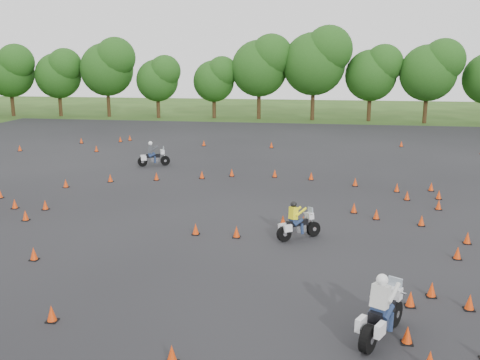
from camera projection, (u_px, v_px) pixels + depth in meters
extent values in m
plane|color=#2D5119|center=(226.00, 229.00, 22.58)|extent=(140.00, 140.00, 0.00)
plane|color=black|center=(246.00, 193.00, 28.36)|extent=(62.00, 62.00, 0.00)
cone|color=red|center=(204.00, 143.00, 43.39)|extent=(0.26, 0.26, 0.45)
cone|color=red|center=(439.00, 195.00, 27.19)|extent=(0.26, 0.26, 0.45)
cone|color=red|center=(0.00, 194.00, 27.40)|extent=(0.26, 0.26, 0.45)
cone|color=red|center=(355.00, 182.00, 29.94)|extent=(0.26, 0.26, 0.45)
cone|color=red|center=(439.00, 205.00, 25.32)|extent=(0.26, 0.26, 0.45)
cone|color=red|center=(311.00, 176.00, 31.44)|extent=(0.26, 0.26, 0.45)
cone|color=red|center=(407.00, 196.00, 27.02)|extent=(0.26, 0.26, 0.45)
cone|color=red|center=(15.00, 204.00, 25.52)|extent=(0.26, 0.26, 0.45)
cone|color=red|center=(376.00, 214.00, 23.83)|extent=(0.26, 0.26, 0.45)
cone|color=red|center=(283.00, 221.00, 22.91)|extent=(0.26, 0.26, 0.45)
cone|color=red|center=(66.00, 183.00, 29.63)|extent=(0.26, 0.26, 0.45)
cone|color=red|center=(110.00, 178.00, 30.92)|extent=(0.26, 0.26, 0.45)
cone|color=red|center=(172.00, 355.00, 12.62)|extent=(0.26, 0.26, 0.45)
cone|color=red|center=(196.00, 229.00, 21.79)|extent=(0.26, 0.26, 0.45)
cone|color=red|center=(431.00, 187.00, 28.86)|extent=(0.26, 0.26, 0.45)
cone|color=red|center=(432.00, 290.00, 16.14)|extent=(0.26, 0.26, 0.45)
cone|color=red|center=(45.00, 205.00, 25.33)|extent=(0.26, 0.26, 0.45)
cone|color=red|center=(467.00, 238.00, 20.72)|extent=(0.26, 0.26, 0.45)
cone|color=red|center=(354.00, 208.00, 24.82)|extent=(0.26, 0.26, 0.45)
cone|color=red|center=(410.00, 299.00, 15.51)|extent=(0.26, 0.26, 0.45)
cone|color=red|center=(156.00, 176.00, 31.35)|extent=(0.26, 0.26, 0.45)
cone|color=red|center=(271.00, 145.00, 42.44)|extent=(0.26, 0.26, 0.45)
cone|color=red|center=(81.00, 141.00, 44.66)|extent=(0.26, 0.26, 0.45)
cone|color=red|center=(407.00, 335.00, 13.51)|extent=(0.26, 0.26, 0.45)
cone|color=red|center=(202.00, 175.00, 31.79)|extent=(0.26, 0.26, 0.45)
cone|color=red|center=(25.00, 216.00, 23.66)|extent=(0.26, 0.26, 0.45)
cone|color=red|center=(96.00, 149.00, 40.76)|extent=(0.26, 0.26, 0.45)
cone|color=red|center=(458.00, 253.00, 19.14)|extent=(0.26, 0.26, 0.45)
cone|color=red|center=(422.00, 221.00, 22.91)|extent=(0.26, 0.26, 0.45)
cone|color=red|center=(397.00, 188.00, 28.66)|extent=(0.26, 0.26, 0.45)
cone|color=red|center=(275.00, 174.00, 32.14)|extent=(0.26, 0.26, 0.45)
cone|color=red|center=(236.00, 232.00, 21.43)|extent=(0.26, 0.26, 0.45)
cone|color=red|center=(120.00, 139.00, 45.40)|extent=(0.26, 0.26, 0.45)
cone|color=red|center=(232.00, 173.00, 32.37)|extent=(0.26, 0.26, 0.45)
cone|color=red|center=(34.00, 254.00, 19.05)|extent=(0.26, 0.26, 0.45)
cone|color=red|center=(130.00, 138.00, 46.11)|extent=(0.26, 0.26, 0.45)
cone|color=red|center=(401.00, 144.00, 42.96)|extent=(0.26, 0.26, 0.45)
cone|color=red|center=(303.00, 222.00, 22.80)|extent=(0.26, 0.26, 0.45)
cone|color=red|center=(20.00, 148.00, 41.04)|extent=(0.26, 0.26, 0.45)
cone|color=red|center=(470.00, 302.00, 15.31)|extent=(0.26, 0.26, 0.45)
cone|color=red|center=(52.00, 314.00, 14.63)|extent=(0.26, 0.26, 0.45)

